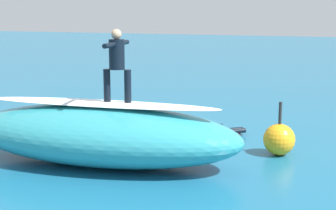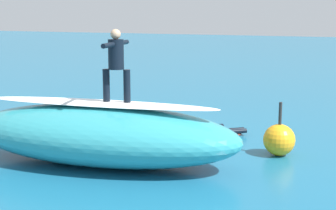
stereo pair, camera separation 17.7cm
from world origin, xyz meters
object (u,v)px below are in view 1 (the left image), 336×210
Objects in this scene: surfer_riding at (117,60)px; buoy_marker at (279,139)px; surfboard_riding at (118,104)px; surfer_paddling at (213,130)px; surfboard_paddling at (208,136)px.

surfer_riding reaches higher than buoy_marker.
surfer_paddling is (-1.20, -3.32, -1.21)m from surfboard_riding.
buoy_marker reaches higher than surfboard_paddling.
surfer_riding is at bearing 32.58° from surfboard_paddling.
buoy_marker reaches higher than surfer_paddling.
surfer_paddling is (-0.10, -0.08, 0.17)m from surfboard_paddling.
surfboard_paddling is at bearing -117.60° from surfboard_riding.
surfer_riding is 0.82× the size of surfboard_paddling.
buoy_marker is at bearing -154.52° from surfboard_riding.
surfboard_paddling is 1.50× the size of buoy_marker.
surfer_riding is 1.22× the size of buoy_marker.
surfboard_riding is at bearing 32.58° from surfboard_paddling.
surfer_riding is at bearing 0.00° from surfboard_riding.
buoy_marker is (-2.02, 1.12, 0.19)m from surfer_paddling.
buoy_marker is (-3.22, -2.20, -2.00)m from surfer_riding.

